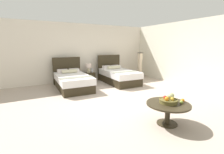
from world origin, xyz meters
name	(u,v)px	position (x,y,z in m)	size (l,w,h in m)	color
ground_plane	(121,98)	(0.00, 0.00, -0.01)	(10.23, 10.11, 0.02)	#AF9D8E
wall_back	(85,53)	(0.00, 3.26, 1.35)	(10.23, 0.12, 2.69)	silver
wall_side_right	(181,54)	(3.32, 0.40, 1.35)	(0.12, 5.71, 2.69)	silver
bed_near_window	(72,81)	(-1.05, 1.92, 0.31)	(1.25, 2.15, 1.18)	#2F2718
bed_near_corner	(118,76)	(1.06, 1.92, 0.33)	(1.24, 2.17, 1.23)	#2F2718
nightstand	(89,77)	(-0.07, 2.69, 0.23)	(0.50, 0.41, 0.46)	#2F2718
table_lamp	(89,67)	(-0.07, 2.71, 0.72)	(0.28, 0.28, 0.41)	beige
vase	(92,70)	(0.08, 2.65, 0.55)	(0.08, 0.08, 0.19)	#B9BCC6
coffee_table	(168,108)	(-0.08, -2.03, 0.37)	(0.92, 0.92, 0.47)	#2F2718
fruit_bowl	(169,100)	(-0.05, -2.01, 0.55)	(0.39, 0.39, 0.22)	brown
loose_apple	(181,102)	(0.15, -2.18, 0.51)	(0.07, 0.07, 0.07)	#91AB43
loose_orange	(183,100)	(0.25, -2.13, 0.51)	(0.08, 0.08, 0.08)	orange
floor_lamp_corner	(140,65)	(2.78, 2.53, 0.66)	(0.22, 0.22, 1.32)	black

